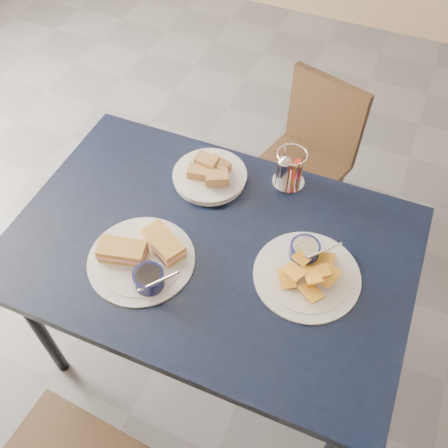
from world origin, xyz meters
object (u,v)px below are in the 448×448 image
at_px(sandwich_plate, 143,258).
at_px(bread_basket, 210,175).
at_px(chair_far, 307,147).
at_px(dining_table, 210,256).
at_px(plantain_plate, 307,268).
at_px(condiment_caddy, 289,170).

relative_size(sandwich_plate, bread_basket, 1.31).
height_order(chair_far, bread_basket, bread_basket).
bearing_deg(dining_table, plantain_plate, 4.27).
bearing_deg(sandwich_plate, plantain_plate, 19.22).
bearing_deg(plantain_plate, bread_basket, 151.16).
distance_m(chair_far, plantain_plate, 0.93).
relative_size(dining_table, plantain_plate, 3.95).
height_order(plantain_plate, bread_basket, plantain_plate).
bearing_deg(sandwich_plate, bread_basket, 83.70).
relative_size(chair_far, bread_basket, 3.08).
bearing_deg(chair_far, sandwich_plate, -103.48).
distance_m(sandwich_plate, plantain_plate, 0.49).
bearing_deg(bread_basket, dining_table, -65.83).
height_order(bread_basket, condiment_caddy, condiment_caddy).
bearing_deg(plantain_plate, condiment_caddy, 117.73).
xyz_separation_m(plantain_plate, condiment_caddy, (-0.17, 0.32, 0.04)).
distance_m(sandwich_plate, condiment_caddy, 0.56).
xyz_separation_m(chair_far, bread_basket, (-0.20, -0.61, 0.33)).
bearing_deg(sandwich_plate, condiment_caddy, 58.98).
xyz_separation_m(dining_table, condiment_caddy, (0.13, 0.34, 0.12)).
bearing_deg(condiment_caddy, chair_far, 95.44).
relative_size(chair_far, plantain_plate, 2.42).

